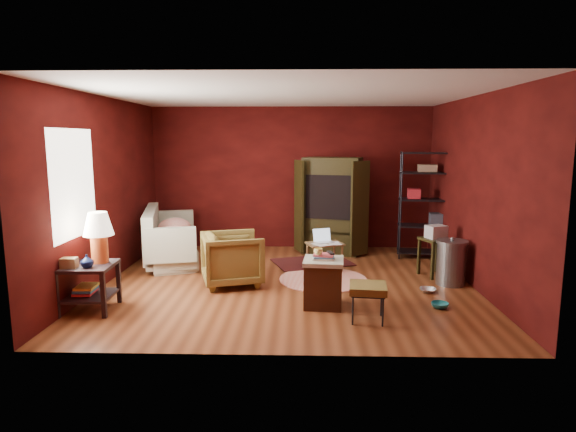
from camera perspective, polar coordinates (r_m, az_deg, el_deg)
name	(u,v)px	position (r m, az deg, el deg)	size (l,w,h in m)	color
room	(285,191)	(7.12, -0.37, 2.93)	(5.54, 5.04, 2.84)	brown
sofa	(170,242)	(8.83, -13.77, -2.97)	(1.85, 0.54, 0.72)	#A9A792
armchair	(232,256)	(7.28, -6.61, -4.75)	(0.84, 0.79, 0.87)	black
pet_bowl_steel	(428,284)	(7.22, 16.26, -7.78)	(0.23, 0.06, 0.23)	silver
pet_bowl_turquoise	(440,300)	(6.62, 17.59, -9.43)	(0.22, 0.07, 0.22)	teal
vase	(87,261)	(6.44, -22.73, -4.98)	(0.16, 0.17, 0.16)	#0D1841
mug	(318,251)	(6.18, 3.62, -4.12)	(0.11, 0.09, 0.11)	#FFEA7C
side_table	(93,252)	(6.60, -22.06, -3.95)	(0.66, 0.66, 1.25)	black
sofa_cushions	(168,238)	(8.83, -14.00, -2.55)	(1.30, 2.22, 0.87)	#A9A792
hamper	(323,282)	(6.35, 4.21, -7.77)	(0.56, 0.56, 0.72)	#431F0F
footstool	(368,289)	(5.90, 9.44, -8.58)	(0.48, 0.48, 0.45)	black
rug_round	(323,279)	(7.59, 4.19, -7.48)	(1.44, 1.44, 0.01)	beige
rug_oriental	(312,262)	(8.55, 2.89, -5.47)	(1.53, 1.26, 0.01)	#541616
laptop_desk	(324,246)	(7.95, 4.34, -3.55)	(0.66, 0.58, 0.70)	brown
tv_armoire	(332,204)	(9.18, 5.18, 1.46)	(1.39, 0.99, 1.83)	black
wire_shelving	(427,200)	(9.11, 16.10, 1.79)	(0.99, 0.53, 1.94)	black
small_stand	(436,238)	(7.98, 17.11, -2.54)	(0.54, 0.54, 0.82)	black
trash_can	(451,262)	(7.64, 18.77, -5.21)	(0.59, 0.59, 0.73)	gray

